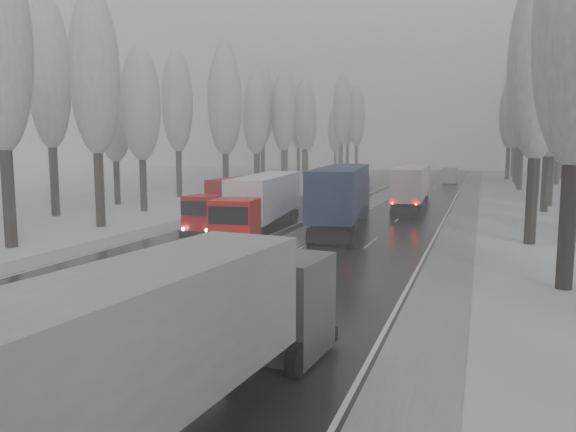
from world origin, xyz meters
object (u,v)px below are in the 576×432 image
Objects in this scene: truck_grey_tarp at (120,364)px; box_truck_distant at (450,175)px; truck_cream_box at (412,185)px; truck_blue_box at (343,193)px; truck_red_red at (247,197)px; truck_red_white at (263,200)px.

box_truck_distant is (1.11, 84.18, -0.90)m from truck_grey_tarp.
truck_grey_tarp is 45.33m from truck_cream_box.
truck_blue_box is 2.54× the size of box_truck_distant.
truck_red_red is (-10.65, -14.24, -0.23)m from truck_cream_box.
truck_cream_box reaches higher than truck_red_red.
truck_red_white reaches higher than truck_grey_tarp.
truck_grey_tarp is 0.96× the size of truck_red_white.
box_truck_distant is at bearing 72.95° from truck_red_white.
truck_red_white is (-8.06, 27.11, 0.09)m from truck_grey_tarp.
truck_grey_tarp is at bearing -81.37° from truck_red_white.
truck_blue_box reaches higher than box_truck_distant.
truck_cream_box is at bearing 58.98° from truck_red_white.
truck_red_white is at bearing -99.69° from box_truck_distant.
truck_red_white is at bearing -148.42° from truck_blue_box.
truck_cream_box reaches higher than truck_red_white.
truck_grey_tarp reaches higher than truck_red_red.
truck_blue_box is 1.14× the size of truck_red_white.
truck_grey_tarp is 2.14× the size of box_truck_distant.
box_truck_distant is 54.45m from truck_red_red.
box_truck_distant is at bearing 94.77° from truck_grey_tarp.
truck_blue_box reaches higher than truck_cream_box.
truck_red_red reaches higher than box_truck_distant.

